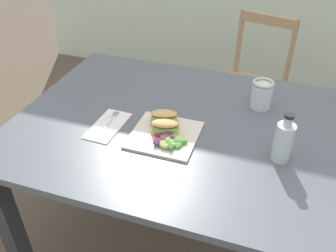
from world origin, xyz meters
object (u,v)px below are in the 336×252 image
plate_lunch (165,135)px  bottle_cold_brew (283,144)px  chair_wooden_far (251,86)px  sandwich_half_back (164,117)px  sandwich_half_front (165,127)px  mason_jar_iced_tea (261,96)px  fork_on_napkin (110,122)px  dining_table (189,146)px

plate_lunch → bottle_cold_brew: 0.43m
chair_wooden_far → sandwich_half_back: 1.06m
sandwich_half_front → mason_jar_iced_tea: size_ratio=0.93×
bottle_cold_brew → chair_wooden_far: bearing=101.2°
plate_lunch → bottle_cold_brew: (0.43, 0.00, 0.06)m
plate_lunch → sandwich_half_back: bearing=111.0°
sandwich_half_back → bottle_cold_brew: 0.46m
sandwich_half_front → fork_on_napkin: bearing=179.2°
chair_wooden_far → bottle_cold_brew: bearing=-78.8°
fork_on_napkin → chair_wooden_far: bearing=66.1°
sandwich_half_back → bottle_cold_brew: bearing=-8.4°
plate_lunch → dining_table: bearing=54.6°
fork_on_napkin → mason_jar_iced_tea: 0.65m
plate_lunch → sandwich_half_back: (-0.03, 0.07, 0.03)m
chair_wooden_far → mason_jar_iced_tea: chair_wooden_far is taller
sandwich_half_back → chair_wooden_far: bearing=75.7°
dining_table → sandwich_half_front: size_ratio=12.45×
dining_table → sandwich_half_front: bearing=-127.9°
dining_table → fork_on_napkin: 0.34m
dining_table → mason_jar_iced_tea: mason_jar_iced_tea is taller
fork_on_napkin → sandwich_half_back: bearing=15.5°
sandwich_half_front → sandwich_half_back: 0.07m
chair_wooden_far → sandwich_half_back: (-0.25, -0.98, 0.33)m
fork_on_napkin → mason_jar_iced_tea: size_ratio=1.52×
dining_table → sandwich_half_back: (-0.10, -0.03, 0.14)m
sandwich_half_back → plate_lunch: bearing=-69.0°
chair_wooden_far → mason_jar_iced_tea: 0.80m
sandwich_half_front → bottle_cold_brew: bearing=-0.7°
fork_on_napkin → bottle_cold_brew: bottle_cold_brew is taller
dining_table → bottle_cold_brew: bearing=-15.5°
sandwich_half_back → mason_jar_iced_tea: size_ratio=0.93×
plate_lunch → bottle_cold_brew: size_ratio=1.33×
fork_on_napkin → mason_jar_iced_tea: mason_jar_iced_tea is taller
dining_table → bottle_cold_brew: size_ratio=7.50×
sandwich_half_back → fork_on_napkin: 0.22m
sandwich_half_back → fork_on_napkin: size_ratio=0.61×
mason_jar_iced_tea → plate_lunch: bearing=-133.9°
dining_table → fork_on_napkin: bearing=-163.8°
sandwich_half_back → bottle_cold_brew: size_ratio=0.60×
plate_lunch → fork_on_napkin: 0.24m
bottle_cold_brew → mason_jar_iced_tea: bearing=108.3°
chair_wooden_far → plate_lunch: size_ratio=3.46×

